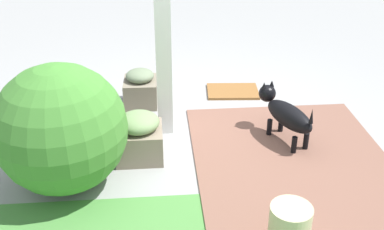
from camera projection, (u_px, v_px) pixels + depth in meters
name	position (u px, v px, depth m)	size (l,w,h in m)	color
ground_plane	(190.00, 134.00, 4.73)	(12.00, 12.00, 0.00)	#979796
brick_path	(296.00, 168.00, 4.17)	(1.80, 2.40, 0.02)	brown
porch_pillar	(162.00, 24.00, 4.26)	(0.15, 0.15, 2.25)	white
stone_planter_nearest	(141.00, 88.00, 5.24)	(0.38, 0.42, 0.42)	gray
stone_planter_mid	(139.00, 136.00, 4.25)	(0.43, 0.42, 0.45)	gray
round_shrub	(61.00, 129.00, 3.73)	(1.08, 1.08, 1.08)	#418230
terracotta_pot_broad	(102.00, 114.00, 4.59)	(0.38, 0.38, 0.42)	#AF6641
dog	(286.00, 113.00, 4.47)	(0.45, 0.74, 0.52)	black
ceramic_urn	(289.00, 228.00, 3.23)	(0.30, 0.30, 0.36)	beige
doormat	(233.00, 91.00, 5.59)	(0.61, 0.42, 0.03)	brown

